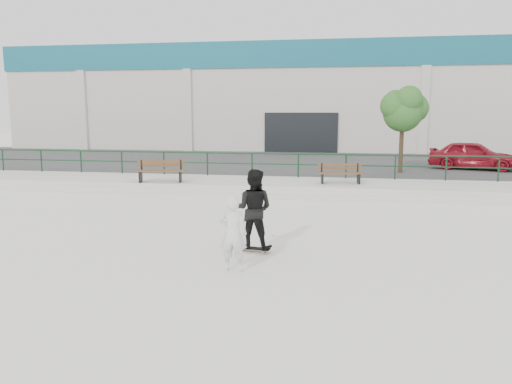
% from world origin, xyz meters
% --- Properties ---
extents(ground, '(120.00, 120.00, 0.00)m').
position_xyz_m(ground, '(0.00, 0.00, 0.00)').
color(ground, silver).
rests_on(ground, ground).
extents(ledge, '(30.00, 3.00, 0.50)m').
position_xyz_m(ledge, '(0.00, 9.50, 0.25)').
color(ledge, '#B0AEA1').
rests_on(ledge, ground).
extents(parking_strip, '(60.00, 14.00, 0.50)m').
position_xyz_m(parking_strip, '(0.00, 18.00, 0.25)').
color(parking_strip, '#393939').
rests_on(parking_strip, ground).
extents(railing, '(28.00, 0.06, 1.03)m').
position_xyz_m(railing, '(-0.00, 10.80, 1.24)').
color(railing, '#153A20').
rests_on(railing, ledge).
extents(commercial_building, '(44.20, 16.33, 8.00)m').
position_xyz_m(commercial_building, '(-0.00, 31.99, 4.58)').
color(commercial_building, beige).
rests_on(commercial_building, ground).
extents(bench_left, '(1.96, 0.93, 0.87)m').
position_xyz_m(bench_left, '(-4.28, 8.47, 0.93)').
color(bench_left, brown).
rests_on(bench_left, ledge).
extents(bench_right, '(1.75, 0.75, 0.78)m').
position_xyz_m(bench_right, '(2.78, 9.28, 0.89)').
color(bench_right, brown).
rests_on(bench_right, ledge).
extents(tree, '(2.20, 1.95, 3.91)m').
position_xyz_m(tree, '(5.50, 13.24, 3.43)').
color(tree, '#413120').
rests_on(tree, parking_strip).
extents(red_car, '(4.33, 2.67, 1.38)m').
position_xyz_m(red_car, '(9.07, 15.23, 1.19)').
color(red_car, maroon).
rests_on(red_car, parking_strip).
extents(skateboard, '(0.80, 0.32, 0.09)m').
position_xyz_m(skateboard, '(0.83, 0.96, 0.07)').
color(skateboard, black).
rests_on(skateboard, ground).
extents(standing_skater, '(1.00, 0.83, 1.88)m').
position_xyz_m(standing_skater, '(0.83, 0.96, 1.03)').
color(standing_skater, black).
rests_on(standing_skater, skateboard).
extents(seated_skater, '(0.59, 0.40, 1.60)m').
position_xyz_m(seated_skater, '(0.66, -0.54, 0.80)').
color(seated_skater, silver).
rests_on(seated_skater, ground).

